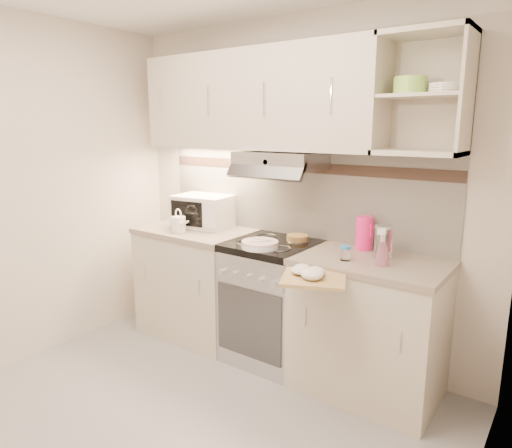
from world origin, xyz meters
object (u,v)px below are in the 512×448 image
electric_range (272,301)px  glass_jar (383,242)px  spray_bottle (382,250)px  pink_pitcher (365,233)px  cutting_board (314,279)px  plate_stack (260,244)px  microwave (203,211)px  watering_can (179,223)px

electric_range → glass_jar: (0.79, 0.07, 0.56)m
glass_jar → spray_bottle: (0.05, -0.14, -0.01)m
pink_pitcher → cutting_board: size_ratio=0.64×
pink_pitcher → spray_bottle: (0.23, -0.28, -0.02)m
plate_stack → glass_jar: (0.77, 0.25, 0.08)m
microwave → electric_range: bearing=-16.5°
spray_bottle → glass_jar: bearing=98.6°
watering_can → pink_pitcher: 1.44m
electric_range → microwave: bearing=171.4°
pink_pitcher → glass_jar: (0.18, -0.13, -0.01)m
plate_stack → glass_jar: glass_jar is taller
electric_range → watering_can: (-0.79, -0.15, 0.52)m
watering_can → plate_stack: bearing=14.6°
watering_can → spray_bottle: (1.63, 0.07, 0.03)m
spray_bottle → microwave: bearing=162.5°
plate_stack → pink_pitcher: pink_pitcher is taller
glass_jar → cutting_board: 0.58m
plate_stack → electric_range: bearing=94.5°
watering_can → pink_pitcher: pink_pitcher is taller
electric_range → microwave: (-0.77, 0.12, 0.58)m
electric_range → plate_stack: size_ratio=3.55×
microwave → glass_jar: microwave is taller
pink_pitcher → spray_bottle: spray_bottle is taller
spray_bottle → cutting_board: spray_bottle is taller
electric_range → spray_bottle: spray_bottle is taller
watering_can → plate_stack: 0.80m
pink_pitcher → spray_bottle: size_ratio=0.94×
plate_stack → pink_pitcher: bearing=32.6°
spray_bottle → plate_stack: bearing=176.4°
electric_range → cutting_board: size_ratio=2.54×
pink_pitcher → cutting_board: bearing=-77.7°
electric_range → cutting_board: bearing=-37.9°
watering_can → electric_range: bearing=27.5°
electric_range → spray_bottle: size_ratio=3.74×
microwave → glass_jar: 1.56m
cutting_board → pink_pitcher: bearing=64.6°
cutting_board → spray_bottle: bearing=32.8°
watering_can → cutting_board: 1.41m
microwave → watering_can: size_ratio=2.34×
pink_pitcher → glass_jar: pink_pitcher is taller
electric_range → pink_pitcher: 0.85m
glass_jar → spray_bottle: 0.15m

